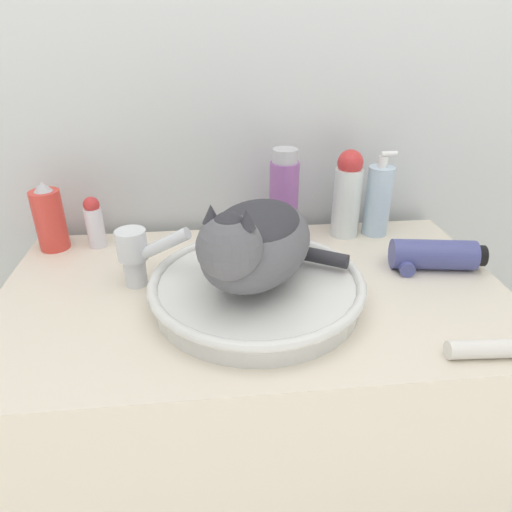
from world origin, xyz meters
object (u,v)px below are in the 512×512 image
faucet (138,253)px  lotion_bottle_white (347,194)px  cream_tube (493,349)px  soap_pump_bottle (378,200)px  deodorant_stick (94,222)px  mouthwash_bottle (284,197)px  hair_dryer (432,255)px  cat (253,241)px  spray_bottle_trigger (49,219)px

faucet → lotion_bottle_white: (0.47, 0.19, 0.03)m
lotion_bottle_white → cream_tube: bearing=-77.3°
soap_pump_bottle → cream_tube: size_ratio=1.44×
deodorant_stick → soap_pump_bottle: bearing=0.0°
mouthwash_bottle → hair_dryer: bearing=-32.7°
cat → lotion_bottle_white: cat is taller
cat → hair_dryer: cat is taller
lotion_bottle_white → soap_pump_bottle: (0.08, 0.00, -0.02)m
cat → cream_tube: bearing=89.8°
cat → mouthwash_bottle: 0.31m
deodorant_stick → hair_dryer: size_ratio=0.61×
deodorant_stick → spray_bottle_trigger: spray_bottle_trigger is taller
soap_pump_bottle → hair_dryer: (0.06, -0.19, -0.06)m
cat → spray_bottle_trigger: bearing=-96.2°
lotion_bottle_white → spray_bottle_trigger: bearing=180.0°
deodorant_stick → soap_pump_bottle: 0.68m
faucet → deodorant_stick: (-0.12, 0.19, -0.01)m
faucet → deodorant_stick: size_ratio=1.24×
deodorant_stick → faucet: bearing=-57.3°
cat → lotion_bottle_white: size_ratio=1.55×
deodorant_stick → soap_pump_bottle: soap_pump_bottle is taller
hair_dryer → deodorant_stick: bearing=174.6°
cream_tube → mouthwash_bottle: bearing=118.7°
faucet → mouthwash_bottle: 0.38m
deodorant_stick → lotion_bottle_white: bearing=0.0°
faucet → soap_pump_bottle: (0.55, 0.19, 0.01)m
soap_pump_bottle → mouthwash_bottle: bearing=180.0°
hair_dryer → soap_pump_bottle: bearing=116.6°
faucet → spray_bottle_trigger: 0.29m
hair_dryer → cat: bearing=-156.8°
faucet → cat: bearing=-3.5°
lotion_bottle_white → cream_tube: lotion_bottle_white is taller
hair_dryer → mouthwash_bottle: bearing=156.2°
spray_bottle_trigger → hair_dryer: 0.86m
faucet → spray_bottle_trigger: bearing=159.4°
faucet → spray_bottle_trigger: size_ratio=0.94×
soap_pump_bottle → deodorant_stick: bearing=180.0°
lotion_bottle_white → hair_dryer: lotion_bottle_white is taller
spray_bottle_trigger → faucet: bearing=-41.0°
cat → faucet: bearing=-86.7°
lotion_bottle_white → hair_dryer: size_ratio=1.06×
spray_bottle_trigger → hair_dryer: bearing=-12.7°
soap_pump_bottle → hair_dryer: soap_pump_bottle is taller
soap_pump_bottle → spray_bottle_trigger: size_ratio=1.28×
soap_pump_bottle → cream_tube: 0.48m
lotion_bottle_white → hair_dryer: (0.14, -0.19, -0.08)m
cream_tube → soap_pump_bottle: bearing=93.5°
faucet → cream_tube: 0.65m
cat → spray_bottle_trigger: 0.53m
cream_tube → lotion_bottle_white: bearing=102.7°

